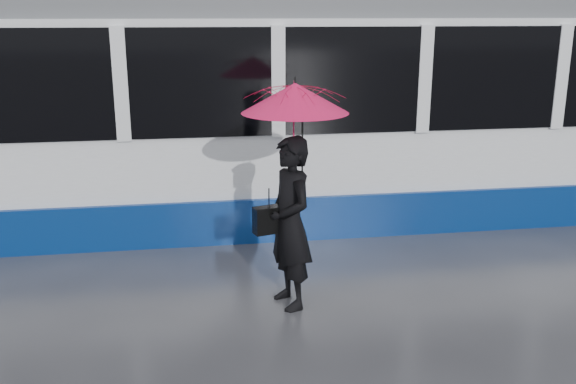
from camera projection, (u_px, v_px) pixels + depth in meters
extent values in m
plane|color=#2A292E|center=(237.00, 280.00, 7.63)|extent=(90.00, 90.00, 0.00)
cube|color=#3F3D38|center=(227.00, 231.00, 9.32)|extent=(34.00, 0.07, 0.02)
cube|color=#3F3D38|center=(221.00, 203.00, 10.69)|extent=(34.00, 0.07, 0.02)
cube|color=white|center=(424.00, 115.00, 10.08)|extent=(24.00, 2.40, 2.95)
cube|color=navy|center=(420.00, 189.00, 10.41)|extent=(24.00, 2.56, 0.62)
cube|color=black|center=(427.00, 71.00, 9.90)|extent=(23.00, 2.48, 1.40)
cube|color=#55585D|center=(431.00, 6.00, 9.63)|extent=(23.60, 2.20, 0.35)
imported|color=black|center=(290.00, 223.00, 6.77)|extent=(0.62, 0.78, 1.86)
imported|color=#F7145D|center=(295.00, 127.00, 6.50)|extent=(1.26, 1.28, 0.93)
cone|color=#F7145D|center=(295.00, 98.00, 6.42)|extent=(1.36, 1.36, 0.30)
cylinder|color=black|center=(295.00, 80.00, 6.37)|extent=(0.01, 0.01, 0.07)
cylinder|color=black|center=(302.00, 159.00, 6.63)|extent=(0.02, 0.02, 0.81)
cube|color=black|center=(269.00, 220.00, 6.74)|extent=(0.36, 0.23, 0.29)
cylinder|color=black|center=(269.00, 198.00, 6.68)|extent=(0.01, 0.01, 0.18)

